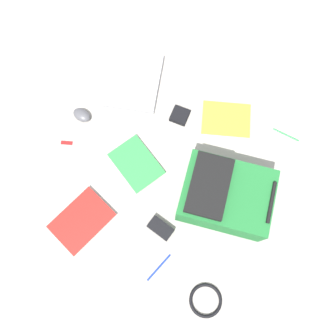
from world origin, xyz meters
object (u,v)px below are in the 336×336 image
pen_black (286,134)px  computer_mouse (82,115)px  earbud_pouch (180,116)px  power_brick (161,228)px  usb_stick (67,143)px  book_red (226,120)px  book_manual (82,221)px  pen_blue (159,267)px  book_comic (136,164)px  laptop (134,80)px  backpack (225,195)px  cable_coil (206,300)px

pen_black → computer_mouse: bearing=-74.3°
computer_mouse → earbud_pouch: (-0.18, 0.46, -0.01)m
earbud_pouch → power_brick: bearing=11.8°
computer_mouse → usb_stick: 0.16m
computer_mouse → earbud_pouch: computer_mouse is taller
book_red → usb_stick: book_red is taller
pen_black → usb_stick: same height
book_manual → pen_blue: size_ratio=2.11×
book_comic → pen_blue: bearing=34.3°
power_brick → book_manual: bearing=-74.3°
book_comic → laptop: bearing=-155.8°
book_red → earbud_pouch: (0.06, -0.22, 0.00)m
backpack → book_manual: (0.33, -0.57, -0.09)m
backpack → book_comic: size_ratio=1.41×
laptop → computer_mouse: bearing=-31.1°
book_red → computer_mouse: computer_mouse is taller
computer_mouse → pen_black: computer_mouse is taller
book_comic → pen_black: book_comic is taller
book_red → pen_black: bearing=96.8°
pen_black → earbud_pouch: (0.10, -0.53, 0.01)m
pen_blue → book_manual: bearing=-99.0°
backpack → cable_coil: (0.45, 0.08, -0.09)m
laptop → cable_coil: (0.87, 0.70, -0.01)m
pen_black → book_comic: bearing=-57.1°
book_manual → pen_blue: book_manual is taller
backpack → earbud_pouch: bearing=-134.4°
power_brick → usb_stick: 0.63m
laptop → pen_blue: size_ratio=2.52×
laptop → computer_mouse: (0.27, -0.17, 0.00)m
usb_stick → book_manual: bearing=36.2°
backpack → book_red: 0.41m
book_comic → pen_blue: book_comic is taller
book_comic → earbud_pouch: 0.33m
book_manual → cable_coil: bearing=79.5°
laptop → pen_black: (-0.00, 0.82, -0.01)m
computer_mouse → usb_stick: size_ratio=1.65×
book_comic → computer_mouse: size_ratio=3.20×
book_red → book_comic: 0.50m
computer_mouse → cable_coil: 1.05m
backpack → pen_blue: 0.43m
backpack → pen_blue: size_ratio=2.81×
backpack → earbud_pouch: size_ratio=5.01×
book_comic → pen_blue: (0.41, 0.28, -0.00)m
book_manual → usb_stick: book_manual is taller
usb_stick → power_brick: bearing=69.2°
laptop → usb_stick: laptop is taller
book_red → laptop: bearing=-93.9°
book_comic → earbud_pouch: earbud_pouch is taller
pen_blue → pen_black: bearing=156.6°
laptop → pen_blue: (0.82, 0.46, -0.01)m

